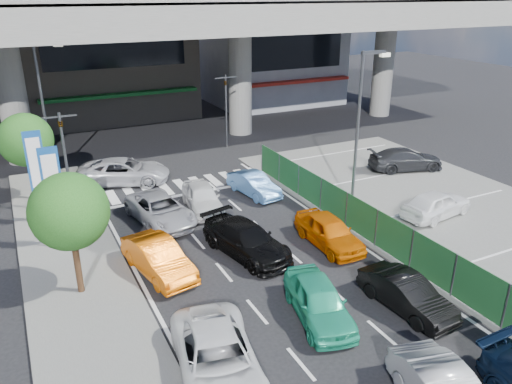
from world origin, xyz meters
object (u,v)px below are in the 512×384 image
sedan_white_front_mid (202,197)px  kei_truck_front_right (254,184)px  signboard_near (52,185)px  tree_far (26,140)px  taxi_orange_right (329,231)px  crossing_wagon_silver (124,171)px  parked_sedan_white (437,204)px  street_lamp_right (361,118)px  taxi_orange_left (158,258)px  wagon_silver_front_left (160,210)px  taxi_teal_mid (319,301)px  signboard_far (36,165)px  parked_sedan_dgrey (406,159)px  sedan_white_mid_left (217,359)px  traffic_light_right (226,93)px  traffic_cone (348,205)px  sedan_black_mid (246,240)px  tree_near (69,212)px  traffic_light_left (63,138)px  hatch_black_mid_right (407,294)px  street_lamp_left (45,99)px

sedan_white_front_mid → kei_truck_front_right: size_ratio=1.09×
signboard_near → tree_far: (-0.60, 6.51, 0.32)m
taxi_orange_right → kei_truck_front_right: taxi_orange_right is taller
tree_far → crossing_wagon_silver: size_ratio=0.91×
parked_sedan_white → street_lamp_right: bearing=35.3°
taxi_orange_left → wagon_silver_front_left: taxi_orange_left is taller
taxi_teal_mid → parked_sedan_white: (9.83, 4.34, 0.06)m
crossing_wagon_silver → sedan_white_front_mid: bearing=-133.1°
signboard_far → parked_sedan_dgrey: (21.16, -1.76, -2.33)m
sedan_white_mid_left → wagon_silver_front_left: sedan_white_mid_left is taller
traffic_light_right → taxi_orange_left: (-9.46, -14.88, -3.25)m
tree_far → taxi_teal_mid: 17.85m
taxi_orange_left → traffic_cone: taxi_orange_left is taller
sedan_white_mid_left → sedan_black_mid: bearing=69.1°
crossing_wagon_silver → traffic_cone: size_ratio=6.96×
tree_near → taxi_orange_right: tree_near is taller
signboard_near → sedan_white_mid_left: signboard_near is taller
sedan_white_mid_left → taxi_orange_right: (7.61, 5.43, 0.00)m
traffic_light_left → parked_sedan_dgrey: bearing=-8.0°
traffic_light_right → kei_truck_front_right: bearing=-104.3°
taxi_teal_mid → traffic_cone: 9.16m
wagon_silver_front_left → parked_sedan_white: size_ratio=1.17×
tree_near → sedan_white_mid_left: tree_near is taller
tree_near → hatch_black_mid_right: bearing=-31.3°
sedan_white_front_mid → sedan_white_mid_left: bearing=-101.1°
street_lamp_right → taxi_orange_right: size_ratio=1.98×
traffic_light_left → sedan_white_front_mid: 7.42m
traffic_light_left → tree_far: (-1.60, 2.50, -0.55)m
sedan_white_front_mid → traffic_cone: sedan_white_front_mid is taller
parked_sedan_dgrey → parked_sedan_white: bearing=165.8°
tree_far → taxi_orange_right: size_ratio=1.19×
hatch_black_mid_right → wagon_silver_front_left: 12.39m
traffic_light_left → signboard_far: traffic_light_left is taller
street_lamp_left → wagon_silver_front_left: 10.81m
tree_near → parked_sedan_white: tree_near is taller
street_lamp_right → kei_truck_front_right: size_ratio=2.15×
sedan_white_mid_left → taxi_orange_right: size_ratio=1.23×
hatch_black_mid_right → parked_sedan_white: (6.75, 5.31, 0.12)m
tree_near → parked_sedan_dgrey: size_ratio=1.03×
traffic_light_left → signboard_near: size_ratio=1.11×
street_lamp_left → wagon_silver_front_left: (3.82, -9.24, -4.11)m
traffic_light_left → hatch_black_mid_right: (9.44, -14.22, -3.31)m
sedan_black_mid → parked_sedan_dgrey: 14.67m
wagon_silver_front_left → traffic_cone: 9.46m
signboard_far → sedan_white_mid_left: bearing=-75.3°
crossing_wagon_silver → tree_far: bearing=116.5°
kei_truck_front_right → parked_sedan_white: parked_sedan_white is taller
hatch_black_mid_right → crossing_wagon_silver: 18.23m
traffic_light_right → taxi_orange_left: traffic_light_right is taller
tree_near → sedan_black_mid: bearing=-0.4°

